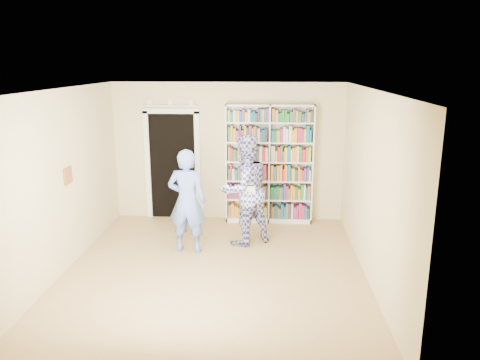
% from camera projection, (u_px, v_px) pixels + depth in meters
% --- Properties ---
extents(floor, '(5.00, 5.00, 0.00)m').
position_uv_depth(floor, '(214.00, 271.00, 7.07)').
color(floor, tan).
rests_on(floor, ground).
extents(ceiling, '(5.00, 5.00, 0.00)m').
position_uv_depth(ceiling, '(212.00, 90.00, 6.41)').
color(ceiling, white).
rests_on(ceiling, wall_back).
extents(wall_back, '(4.50, 0.00, 4.50)m').
position_uv_depth(wall_back, '(228.00, 152.00, 9.16)').
color(wall_back, beige).
rests_on(wall_back, floor).
extents(wall_left, '(0.00, 5.00, 5.00)m').
position_uv_depth(wall_left, '(61.00, 182.00, 6.87)').
color(wall_left, beige).
rests_on(wall_left, floor).
extents(wall_right, '(0.00, 5.00, 5.00)m').
position_uv_depth(wall_right, '(371.00, 187.00, 6.61)').
color(wall_right, beige).
rests_on(wall_right, floor).
extents(bookshelf, '(1.67, 0.31, 2.30)m').
position_uv_depth(bookshelf, '(269.00, 164.00, 9.01)').
color(bookshelf, white).
rests_on(bookshelf, floor).
extents(doorway, '(1.10, 0.08, 2.43)m').
position_uv_depth(doorway, '(173.00, 160.00, 9.25)').
color(doorway, black).
rests_on(doorway, floor).
extents(wall_art, '(0.03, 0.25, 0.25)m').
position_uv_depth(wall_art, '(68.00, 176.00, 7.05)').
color(wall_art, brown).
rests_on(wall_art, wall_left).
extents(man_blue, '(0.66, 0.47, 1.73)m').
position_uv_depth(man_blue, '(187.00, 201.00, 7.62)').
color(man_blue, '#607ED5').
rests_on(man_blue, floor).
extents(man_plaid, '(1.17, 1.12, 1.91)m').
position_uv_depth(man_plaid, '(245.00, 190.00, 7.95)').
color(man_plaid, navy).
rests_on(man_plaid, floor).
extents(paper_sheet, '(0.20, 0.04, 0.28)m').
position_uv_depth(paper_sheet, '(249.00, 194.00, 7.71)').
color(paper_sheet, white).
rests_on(paper_sheet, man_plaid).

